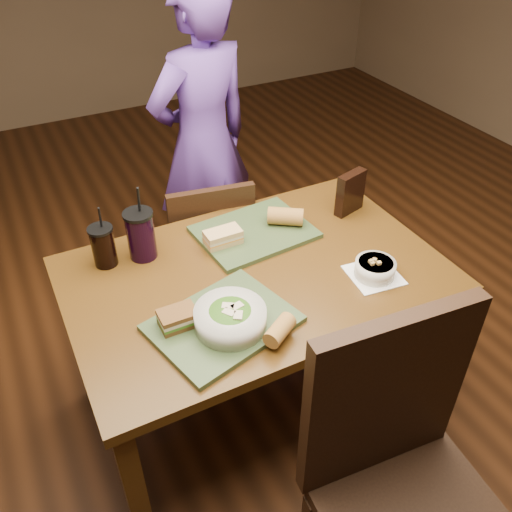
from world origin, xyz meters
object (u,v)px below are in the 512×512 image
Objects in this scene: diner at (203,143)px; soup_bowl at (375,268)px; salad_bowl at (230,317)px; chip_bag at (350,193)px; chair_far at (207,252)px; dining_table at (256,291)px; cup_berry at (141,234)px; baguette_near at (280,330)px; baguette_far at (286,216)px; chair_near at (402,476)px; sandwich_far at (223,237)px; tray_far at (254,232)px; cup_cola at (103,246)px; sandwich_near at (178,318)px; tray_near at (223,323)px.

diner is 1.19m from soup_bowl.
chip_bag is (0.71, 0.40, 0.03)m from salad_bowl.
dining_table is at bearing -92.65° from chair_far.
cup_berry is 0.84m from chip_bag.
baguette_near is 0.81× the size of baguette_far.
diner is (0.18, 1.76, 0.17)m from chair_near.
sandwich_far is 0.52m from baguette_near.
baguette_far is (0.02, -0.78, 0.03)m from diner.
salad_bowl is at bearing -125.02° from tray_far.
cup_berry is (-0.28, 0.08, 0.05)m from sandwich_far.
tray_far is 0.42m from chip_bag.
dining_table is 9.64× the size of sandwich_far.
diner is 11.44× the size of baguette_far.
cup_berry is (-0.42, 0.06, 0.09)m from tray_far.
cup_cola is at bearing 166.56° from sandwich_far.
cup_berry is at bearing 87.40° from sandwich_near.
salad_bowl is 1.63× the size of sandwich_far.
cup_berry is at bearing 111.25° from baguette_near.
sandwich_near is 0.85× the size of baguette_far.
tray_near is 3.66× the size of sandwich_near.
salad_bowl is 0.56m from cup_cola.
salad_bowl is at bearing 112.25° from chair_near.
cup_cola is at bearing 116.73° from salad_bowl.
soup_bowl is at bearing 61.07° from chair_near.
diner reaches higher than chair_near.
cup_berry is at bearing 172.07° from baguette_far.
sandwich_near is at bearing -157.50° from dining_table.
cup_cola is at bearing 158.09° from chip_bag.
chip_bag is (0.83, -0.09, -0.01)m from cup_berry.
dining_table is 5.90× the size of salad_bowl.
cup_berry reaches higher than sandwich_near.
chair_near is at bearing -132.11° from chip_bag.
tray_far is 3.81× the size of baguette_near.
tray_far is 0.43m from cup_berry.
tray_near is 2.24× the size of soup_bowl.
tray_near is at bearing -168.79° from chip_bag.
baguette_far is 0.78× the size of chip_bag.
soup_bowl reaches higher than tray_near.
baguette_near is 0.79m from chip_bag.
diner is 6.57× the size of cup_cola.
baguette_far is at bearing -7.93° from cup_berry.
dining_table is 0.57m from chip_bag.
cup_berry reaches higher than tray_far.
chair_near is 1.78m from diner.
sandwich_far is at bearing 135.22° from soup_bowl.
tray_far is 3.66× the size of sandwich_near.
sandwich_near is at bearing 151.11° from salad_bowl.
tray_far is at bearing 173.09° from baguette_far.
sandwich_near is (-0.44, -0.35, 0.04)m from tray_far.
soup_bowl is at bearing 15.35° from baguette_near.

